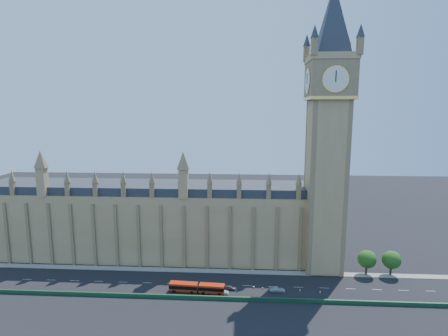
# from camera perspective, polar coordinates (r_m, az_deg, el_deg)

# --- Properties ---
(ground) EXTENTS (400.00, 400.00, 0.00)m
(ground) POSITION_cam_1_polar(r_m,az_deg,el_deg) (116.88, -2.40, -18.49)
(ground) COLOR black
(ground) RESTS_ON ground
(palace_westminster) EXTENTS (120.00, 20.00, 28.00)m
(palace_westminster) POSITION_cam_1_polar(r_m,az_deg,el_deg) (136.15, -12.12, -8.30)
(palace_westminster) COLOR #A88151
(palace_westminster) RESTS_ON ground
(elizabeth_tower) EXTENTS (20.59, 20.59, 105.00)m
(elizabeth_tower) POSITION_cam_1_polar(r_m,az_deg,el_deg) (120.15, 16.71, 8.93)
(elizabeth_tower) COLOR #A88151
(elizabeth_tower) RESTS_ON ground
(bridge_parapet) EXTENTS (160.00, 0.60, 1.20)m
(bridge_parapet) POSITION_cam_1_polar(r_m,az_deg,el_deg) (108.74, -2.91, -20.39)
(bridge_parapet) COLOR #1E4C2D
(bridge_parapet) RESTS_ON ground
(kerb_north) EXTENTS (160.00, 3.00, 0.16)m
(kerb_north) POSITION_cam_1_polar(r_m,az_deg,el_deg) (125.30, -1.94, -16.45)
(kerb_north) COLOR gray
(kerb_north) RESTS_ON ground
(tree_east_near) EXTENTS (6.00, 6.00, 8.50)m
(tree_east_near) POSITION_cam_1_polar(r_m,az_deg,el_deg) (129.85, 22.39, -13.53)
(tree_east_near) COLOR #382619
(tree_east_near) RESTS_ON ground
(tree_east_far) EXTENTS (6.00, 6.00, 8.50)m
(tree_east_far) POSITION_cam_1_polar(r_m,az_deg,el_deg) (132.62, 25.75, -13.28)
(tree_east_far) COLOR #382619
(tree_east_far) RESTS_ON ground
(red_bus) EXTENTS (16.97, 3.62, 2.86)m
(red_bus) POSITION_cam_1_polar(r_m,az_deg,el_deg) (112.10, -4.45, -18.92)
(red_bus) COLOR red
(red_bus) RESTS_ON ground
(car_grey) EXTENTS (3.92, 1.86, 1.30)m
(car_grey) POSITION_cam_1_polar(r_m,az_deg,el_deg) (113.66, 0.92, -18.96)
(car_grey) COLOR #43464B
(car_grey) RESTS_ON ground
(car_silver) EXTENTS (4.46, 1.93, 1.43)m
(car_silver) POSITION_cam_1_polar(r_m,az_deg,el_deg) (111.29, -0.43, -19.57)
(car_silver) COLOR #A3A7AA
(car_silver) RESTS_ON ground
(car_white) EXTENTS (4.88, 2.15, 1.39)m
(car_white) POSITION_cam_1_polar(r_m,az_deg,el_deg) (113.70, 8.73, -19.03)
(car_white) COLOR silver
(car_white) RESTS_ON ground
(cone_a) EXTENTS (0.61, 0.61, 0.74)m
(cone_a) POSITION_cam_1_polar(r_m,az_deg,el_deg) (115.19, 12.31, -18.94)
(cone_a) COLOR black
(cone_a) RESTS_ON ground
(cone_b) EXTENTS (0.64, 0.64, 0.76)m
(cone_b) POSITION_cam_1_polar(r_m,az_deg,el_deg) (115.01, 4.88, -18.79)
(cone_b) COLOR black
(cone_b) RESTS_ON ground
(cone_c) EXTENTS (0.47, 0.47, 0.65)m
(cone_c) POSITION_cam_1_polar(r_m,az_deg,el_deg) (114.71, 6.30, -18.93)
(cone_c) COLOR black
(cone_c) RESTS_ON ground
(cone_d) EXTENTS (0.56, 0.56, 0.71)m
(cone_d) POSITION_cam_1_polar(r_m,az_deg,el_deg) (115.69, 15.43, -18.94)
(cone_d) COLOR black
(cone_d) RESTS_ON ground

